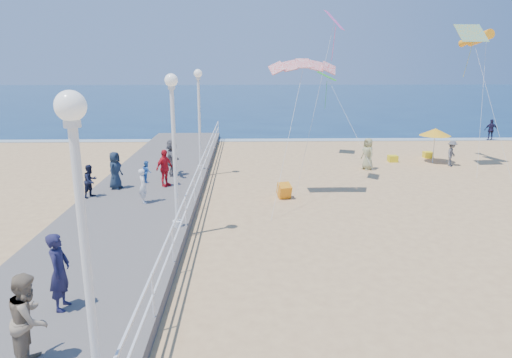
{
  "coord_description": "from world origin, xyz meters",
  "views": [
    {
      "loc": [
        -2.94,
        -15.42,
        6.09
      ],
      "look_at": [
        -2.5,
        2.0,
        1.6
      ],
      "focal_mm": 32.0,
      "sensor_mm": 36.0,
      "label": 1
    }
  ],
  "objects_px": {
    "spectator_3": "(164,168)",
    "beach_umbrella": "(435,132)",
    "lamp_post_far": "(199,109)",
    "woman_holding_toddler": "(143,186)",
    "spectator_4": "(115,170)",
    "lamp_post_mid": "(174,136)",
    "spectator_7": "(91,181)",
    "box_kite": "(284,192)",
    "beach_chair_right": "(428,155)",
    "beach_walker_b": "(491,130)",
    "spectator_1": "(29,319)",
    "toddler_held": "(147,172)",
    "beach_walker_c": "(368,154)",
    "beach_chair_left": "(393,159)",
    "spectator_0": "(59,271)",
    "spectator_5": "(172,158)",
    "beach_walker_a": "(452,153)",
    "lamp_post_near": "(83,231)"
  },
  "relations": [
    {
      "from": "beach_walker_c",
      "to": "spectator_5",
      "type": "bearing_deg",
      "value": -98.67
    },
    {
      "from": "beach_umbrella",
      "to": "woman_holding_toddler",
      "type": "bearing_deg",
      "value": -149.84
    },
    {
      "from": "beach_walker_b",
      "to": "beach_walker_c",
      "type": "relative_size",
      "value": 0.92
    },
    {
      "from": "beach_chair_left",
      "to": "beach_chair_right",
      "type": "height_order",
      "value": "same"
    },
    {
      "from": "beach_umbrella",
      "to": "lamp_post_near",
      "type": "bearing_deg",
      "value": -123.83
    },
    {
      "from": "spectator_7",
      "to": "beach_chair_left",
      "type": "height_order",
      "value": "spectator_7"
    },
    {
      "from": "spectator_3",
      "to": "lamp_post_mid",
      "type": "bearing_deg",
      "value": -133.19
    },
    {
      "from": "beach_umbrella",
      "to": "beach_chair_left",
      "type": "bearing_deg",
      "value": 173.44
    },
    {
      "from": "beach_chair_right",
      "to": "spectator_5",
      "type": "bearing_deg",
      "value": -159.04
    },
    {
      "from": "beach_walker_c",
      "to": "beach_chair_right",
      "type": "bearing_deg",
      "value": 99.96
    },
    {
      "from": "lamp_post_far",
      "to": "woman_holding_toddler",
      "type": "bearing_deg",
      "value": -106.12
    },
    {
      "from": "spectator_0",
      "to": "beach_walker_b",
      "type": "xyz_separation_m",
      "value": [
        23.9,
        25.57,
        -0.5
      ]
    },
    {
      "from": "toddler_held",
      "to": "beach_walker_b",
      "type": "xyz_separation_m",
      "value": [
        23.6,
        17.06,
        -0.85
      ]
    },
    {
      "from": "lamp_post_far",
      "to": "spectator_5",
      "type": "distance_m",
      "value": 3.06
    },
    {
      "from": "spectator_1",
      "to": "box_kite",
      "type": "bearing_deg",
      "value": -35.83
    },
    {
      "from": "toddler_held",
      "to": "beach_chair_left",
      "type": "height_order",
      "value": "toddler_held"
    },
    {
      "from": "toddler_held",
      "to": "beach_chair_left",
      "type": "distance_m",
      "value": 16.36
    },
    {
      "from": "box_kite",
      "to": "beach_chair_right",
      "type": "bearing_deg",
      "value": 27.04
    },
    {
      "from": "beach_umbrella",
      "to": "box_kite",
      "type": "bearing_deg",
      "value": -143.11
    },
    {
      "from": "toddler_held",
      "to": "beach_walker_a",
      "type": "distance_m",
      "value": 18.37
    },
    {
      "from": "lamp_post_far",
      "to": "spectator_3",
      "type": "height_order",
      "value": "lamp_post_far"
    },
    {
      "from": "beach_walker_a",
      "to": "beach_chair_left",
      "type": "height_order",
      "value": "beach_walker_a"
    },
    {
      "from": "lamp_post_near",
      "to": "beach_walker_b",
      "type": "xyz_separation_m",
      "value": [
        21.96,
        29.03,
        -2.81
      ]
    },
    {
      "from": "spectator_3",
      "to": "beach_umbrella",
      "type": "distance_m",
      "value": 16.84
    },
    {
      "from": "woman_holding_toddler",
      "to": "beach_walker_b",
      "type": "relative_size",
      "value": 0.86
    },
    {
      "from": "box_kite",
      "to": "beach_umbrella",
      "type": "relative_size",
      "value": 0.28
    },
    {
      "from": "lamp_post_far",
      "to": "spectator_1",
      "type": "xyz_separation_m",
      "value": [
        -1.72,
        -16.58,
        -2.32
      ]
    },
    {
      "from": "toddler_held",
      "to": "beach_walker_c",
      "type": "bearing_deg",
      "value": -77.07
    },
    {
      "from": "spectator_3",
      "to": "spectator_5",
      "type": "bearing_deg",
      "value": 31.53
    },
    {
      "from": "spectator_4",
      "to": "beach_walker_b",
      "type": "xyz_separation_m",
      "value": [
        25.51,
        14.94,
        -0.42
      ]
    },
    {
      "from": "spectator_3",
      "to": "beach_walker_a",
      "type": "bearing_deg",
      "value": -37.85
    },
    {
      "from": "lamp_post_far",
      "to": "spectator_0",
      "type": "height_order",
      "value": "lamp_post_far"
    },
    {
      "from": "beach_walker_c",
      "to": "spectator_3",
      "type": "bearing_deg",
      "value": -89.12
    },
    {
      "from": "spectator_1",
      "to": "beach_umbrella",
      "type": "relative_size",
      "value": 0.88
    },
    {
      "from": "lamp_post_mid",
      "to": "beach_walker_b",
      "type": "height_order",
      "value": "lamp_post_mid"
    },
    {
      "from": "woman_holding_toddler",
      "to": "spectator_7",
      "type": "relative_size",
      "value": 1.02
    },
    {
      "from": "spectator_7",
      "to": "beach_walker_a",
      "type": "height_order",
      "value": "spectator_7"
    },
    {
      "from": "beach_chair_left",
      "to": "spectator_0",
      "type": "bearing_deg",
      "value": -127.32
    },
    {
      "from": "toddler_held",
      "to": "spectator_4",
      "type": "bearing_deg",
      "value": 21.57
    },
    {
      "from": "spectator_0",
      "to": "spectator_5",
      "type": "relative_size",
      "value": 1.0
    },
    {
      "from": "lamp_post_far",
      "to": "spectator_4",
      "type": "xyz_separation_m",
      "value": [
        -3.54,
        -3.91,
        -2.4
      ]
    },
    {
      "from": "lamp_post_mid",
      "to": "toddler_held",
      "type": "bearing_deg",
      "value": 118.86
    },
    {
      "from": "spectator_3",
      "to": "beach_walker_c",
      "type": "xyz_separation_m",
      "value": [
        10.89,
        4.89,
        -0.35
      ]
    },
    {
      "from": "spectator_3",
      "to": "lamp_post_near",
      "type": "bearing_deg",
      "value": -141.78
    },
    {
      "from": "woman_holding_toddler",
      "to": "beach_walker_c",
      "type": "xyz_separation_m",
      "value": [
        11.33,
        7.5,
        -0.21
      ]
    },
    {
      "from": "spectator_4",
      "to": "spectator_1",
      "type": "bearing_deg",
      "value": -156.17
    },
    {
      "from": "lamp_post_mid",
      "to": "beach_walker_b",
      "type": "xyz_separation_m",
      "value": [
        21.96,
        20.03,
        -2.81
      ]
    },
    {
      "from": "lamp_post_mid",
      "to": "spectator_7",
      "type": "distance_m",
      "value": 6.22
    },
    {
      "from": "spectator_3",
      "to": "box_kite",
      "type": "bearing_deg",
      "value": -65.42
    },
    {
      "from": "lamp_post_near",
      "to": "beach_walker_a",
      "type": "relative_size",
      "value": 3.47
    }
  ]
}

